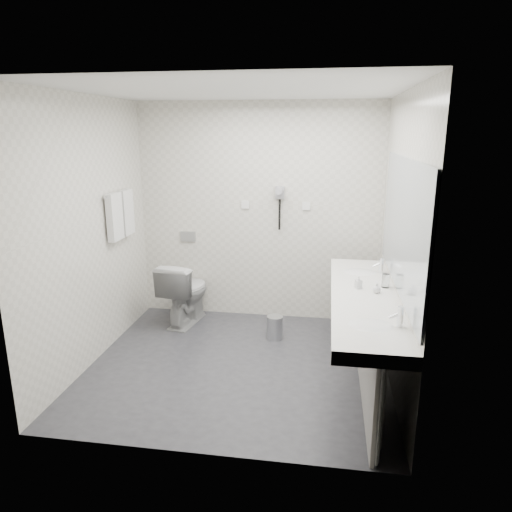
# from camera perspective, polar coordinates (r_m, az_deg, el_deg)

# --- Properties ---
(floor) EXTENTS (2.80, 2.80, 0.00)m
(floor) POSITION_cam_1_polar(r_m,az_deg,el_deg) (4.63, -2.17, -13.06)
(floor) COLOR #2E2E33
(floor) RESTS_ON ground
(ceiling) EXTENTS (2.80, 2.80, 0.00)m
(ceiling) POSITION_cam_1_polar(r_m,az_deg,el_deg) (4.10, -2.54, 19.49)
(ceiling) COLOR silver
(ceiling) RESTS_ON wall_back
(wall_back) EXTENTS (2.80, 0.00, 2.80)m
(wall_back) POSITION_cam_1_polar(r_m,az_deg,el_deg) (5.45, 0.29, 5.20)
(wall_back) COLOR beige
(wall_back) RESTS_ON floor
(wall_front) EXTENTS (2.80, 0.00, 2.80)m
(wall_front) POSITION_cam_1_polar(r_m,az_deg,el_deg) (2.97, -7.17, -3.32)
(wall_front) COLOR beige
(wall_front) RESTS_ON floor
(wall_left) EXTENTS (0.00, 2.60, 2.60)m
(wall_left) POSITION_cam_1_polar(r_m,az_deg,el_deg) (4.66, -19.50, 2.66)
(wall_left) COLOR beige
(wall_left) RESTS_ON floor
(wall_right) EXTENTS (0.00, 2.60, 2.60)m
(wall_right) POSITION_cam_1_polar(r_m,az_deg,el_deg) (4.16, 16.95, 1.45)
(wall_right) COLOR beige
(wall_right) RESTS_ON floor
(vanity_counter) EXTENTS (0.55, 2.20, 0.10)m
(vanity_counter) POSITION_cam_1_polar(r_m,az_deg,el_deg) (4.06, 12.99, -5.22)
(vanity_counter) COLOR silver
(vanity_counter) RESTS_ON floor
(vanity_panel) EXTENTS (0.03, 2.15, 0.75)m
(vanity_panel) POSITION_cam_1_polar(r_m,az_deg,el_deg) (4.23, 12.99, -10.64)
(vanity_panel) COLOR gray
(vanity_panel) RESTS_ON floor
(vanity_post_near) EXTENTS (0.06, 0.06, 0.75)m
(vanity_post_near) POSITION_cam_1_polar(r_m,az_deg,el_deg) (3.33, 14.77, -18.37)
(vanity_post_near) COLOR silver
(vanity_post_near) RESTS_ON floor
(vanity_post_far) EXTENTS (0.06, 0.06, 0.75)m
(vanity_post_far) POSITION_cam_1_polar(r_m,az_deg,el_deg) (5.19, 12.57, -5.71)
(vanity_post_far) COLOR silver
(vanity_post_far) RESTS_ON floor
(mirror) EXTENTS (0.02, 2.20, 1.05)m
(mirror) POSITION_cam_1_polar(r_m,az_deg,el_deg) (3.92, 17.34, 3.62)
(mirror) COLOR #B2BCC6
(mirror) RESTS_ON wall_right
(basin_near) EXTENTS (0.40, 0.31, 0.05)m
(basin_near) POSITION_cam_1_polar(r_m,az_deg,el_deg) (3.45, 13.74, -8.37)
(basin_near) COLOR white
(basin_near) RESTS_ON vanity_counter
(basin_far) EXTENTS (0.40, 0.31, 0.05)m
(basin_far) POSITION_cam_1_polar(r_m,az_deg,el_deg) (4.67, 12.49, -2.08)
(basin_far) COLOR white
(basin_far) RESTS_ON vanity_counter
(faucet_near) EXTENTS (0.04, 0.04, 0.15)m
(faucet_near) POSITION_cam_1_polar(r_m,az_deg,el_deg) (3.44, 17.09, -7.07)
(faucet_near) COLOR silver
(faucet_near) RESTS_ON vanity_counter
(faucet_far) EXTENTS (0.04, 0.04, 0.15)m
(faucet_far) POSITION_cam_1_polar(r_m,az_deg,el_deg) (4.66, 14.95, -1.11)
(faucet_far) COLOR silver
(faucet_far) RESTS_ON vanity_counter
(soap_bottle_a) EXTENTS (0.07, 0.07, 0.11)m
(soap_bottle_a) POSITION_cam_1_polar(r_m,az_deg,el_deg) (4.17, 12.34, -3.12)
(soap_bottle_a) COLOR white
(soap_bottle_a) RESTS_ON vanity_counter
(soap_bottle_b) EXTENTS (0.07, 0.07, 0.09)m
(soap_bottle_b) POSITION_cam_1_polar(r_m,az_deg,el_deg) (4.09, 14.44, -3.80)
(soap_bottle_b) COLOR white
(soap_bottle_b) RESTS_ON vanity_counter
(glass_left) EXTENTS (0.08, 0.08, 0.12)m
(glass_left) POSITION_cam_1_polar(r_m,az_deg,el_deg) (4.25, 15.46, -2.91)
(glass_left) COLOR silver
(glass_left) RESTS_ON vanity_counter
(toilet) EXTENTS (0.53, 0.79, 0.74)m
(toilet) POSITION_cam_1_polar(r_m,az_deg,el_deg) (5.50, -8.58, -4.35)
(toilet) COLOR white
(toilet) RESTS_ON floor
(flush_plate) EXTENTS (0.18, 0.02, 0.12)m
(flush_plate) POSITION_cam_1_polar(r_m,az_deg,el_deg) (5.68, -8.25, 2.36)
(flush_plate) COLOR #B2B5BA
(flush_plate) RESTS_ON wall_back
(pedal_bin) EXTENTS (0.21, 0.21, 0.24)m
(pedal_bin) POSITION_cam_1_polar(r_m,az_deg,el_deg) (5.11, 2.29, -8.74)
(pedal_bin) COLOR #B2B5BA
(pedal_bin) RESTS_ON floor
(bin_lid) EXTENTS (0.17, 0.17, 0.02)m
(bin_lid) POSITION_cam_1_polar(r_m,az_deg,el_deg) (5.06, 2.31, -7.41)
(bin_lid) COLOR #B2B5BA
(bin_lid) RESTS_ON pedal_bin
(towel_rail) EXTENTS (0.02, 0.62, 0.02)m
(towel_rail) POSITION_cam_1_polar(r_m,az_deg,el_deg) (5.08, -16.39, 7.30)
(towel_rail) COLOR silver
(towel_rail) RESTS_ON wall_left
(towel_near) EXTENTS (0.07, 0.24, 0.48)m
(towel_near) POSITION_cam_1_polar(r_m,az_deg,el_deg) (4.98, -16.77, 4.56)
(towel_near) COLOR silver
(towel_near) RESTS_ON towel_rail
(towel_far) EXTENTS (0.07, 0.24, 0.48)m
(towel_far) POSITION_cam_1_polar(r_m,az_deg,el_deg) (5.23, -15.47, 5.13)
(towel_far) COLOR silver
(towel_far) RESTS_ON towel_rail
(dryer_cradle) EXTENTS (0.10, 0.04, 0.14)m
(dryer_cradle) POSITION_cam_1_polar(r_m,az_deg,el_deg) (5.35, 2.92, 7.71)
(dryer_cradle) COLOR #96959B
(dryer_cradle) RESTS_ON wall_back
(dryer_barrel) EXTENTS (0.08, 0.14, 0.08)m
(dryer_barrel) POSITION_cam_1_polar(r_m,az_deg,el_deg) (5.28, 2.85, 7.93)
(dryer_barrel) COLOR #96959B
(dryer_barrel) RESTS_ON dryer_cradle
(dryer_cord) EXTENTS (0.02, 0.02, 0.35)m
(dryer_cord) POSITION_cam_1_polar(r_m,az_deg,el_deg) (5.37, 2.87, 5.04)
(dryer_cord) COLOR black
(dryer_cord) RESTS_ON dryer_cradle
(switch_plate_a) EXTENTS (0.09, 0.02, 0.09)m
(switch_plate_a) POSITION_cam_1_polar(r_m,az_deg,el_deg) (5.44, -1.29, 6.25)
(switch_plate_a) COLOR white
(switch_plate_a) RESTS_ON wall_back
(switch_plate_b) EXTENTS (0.09, 0.02, 0.09)m
(switch_plate_b) POSITION_cam_1_polar(r_m,az_deg,el_deg) (5.37, 6.12, 6.04)
(switch_plate_b) COLOR white
(switch_plate_b) RESTS_ON wall_back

